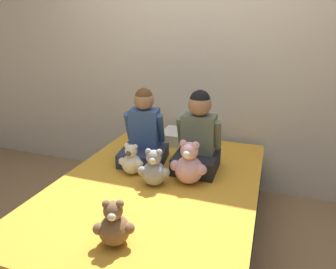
# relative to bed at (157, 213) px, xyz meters

# --- Properties ---
(ground_plane) EXTENTS (14.00, 14.00, 0.00)m
(ground_plane) POSITION_rel_bed_xyz_m (0.00, 0.00, -0.25)
(ground_plane) COLOR #93704C
(wall_behind_bed) EXTENTS (8.00, 0.06, 2.50)m
(wall_behind_bed) POSITION_rel_bed_xyz_m (0.00, 1.08, 1.00)
(wall_behind_bed) COLOR beige
(wall_behind_bed) RESTS_ON ground_plane
(bed) EXTENTS (1.40, 1.97, 0.51)m
(bed) POSITION_rel_bed_xyz_m (0.00, 0.00, 0.00)
(bed) COLOR #2D2D33
(bed) RESTS_ON ground_plane
(child_on_left) EXTENTS (0.40, 0.41, 0.60)m
(child_on_left) POSITION_rel_bed_xyz_m (-0.23, 0.32, 0.48)
(child_on_left) COLOR #282D47
(child_on_left) RESTS_ON bed
(child_on_right) EXTENTS (0.34, 0.35, 0.61)m
(child_on_right) POSITION_rel_bed_xyz_m (0.21, 0.32, 0.51)
(child_on_right) COLOR black
(child_on_right) RESTS_ON bed
(teddy_bear_held_by_left_child) EXTENTS (0.20, 0.15, 0.24)m
(teddy_bear_held_by_left_child) POSITION_rel_bed_xyz_m (-0.23, 0.07, 0.36)
(teddy_bear_held_by_left_child) COLOR silver
(teddy_bear_held_by_left_child) RESTS_ON bed
(teddy_bear_held_by_right_child) EXTENTS (0.27, 0.20, 0.32)m
(teddy_bear_held_by_right_child) POSITION_rel_bed_xyz_m (0.21, 0.07, 0.39)
(teddy_bear_held_by_right_child) COLOR #DBA3B2
(teddy_bear_held_by_right_child) RESTS_ON bed
(teddy_bear_between_children) EXTENTS (0.22, 0.17, 0.27)m
(teddy_bear_between_children) POSITION_rel_bed_xyz_m (-0.01, -0.03, 0.37)
(teddy_bear_between_children) COLOR #939399
(teddy_bear_between_children) RESTS_ON bed
(teddy_bear_at_foot_of_bed) EXTENTS (0.20, 0.16, 0.25)m
(teddy_bear_at_foot_of_bed) POSITION_rel_bed_xyz_m (0.03, -0.66, 0.36)
(teddy_bear_at_foot_of_bed) COLOR brown
(teddy_bear_at_foot_of_bed) RESTS_ON bed
(pillow_at_headboard) EXTENTS (0.49, 0.31, 0.11)m
(pillow_at_headboard) POSITION_rel_bed_xyz_m (0.00, 0.80, 0.31)
(pillow_at_headboard) COLOR silver
(pillow_at_headboard) RESTS_ON bed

